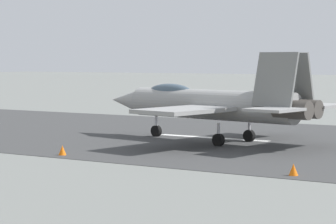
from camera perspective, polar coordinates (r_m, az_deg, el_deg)
name	(u,v)px	position (r m, az deg, el deg)	size (l,w,h in m)	color
ground_plane	(221,139)	(47.78, 4.16, -2.10)	(400.00, 400.00, 0.00)	slate
runway_strip	(221,138)	(47.77, 4.18, -2.09)	(240.00, 26.00, 0.02)	#3A3B3B
fighter_jet	(211,104)	(45.66, 3.43, 0.67)	(16.88, 13.79, 5.62)	gray
marker_cone_near	(293,170)	(32.87, 9.84, -4.50)	(0.44, 0.44, 0.55)	orange
marker_cone_mid	(62,150)	(39.68, -8.32, -3.01)	(0.44, 0.44, 0.55)	orange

